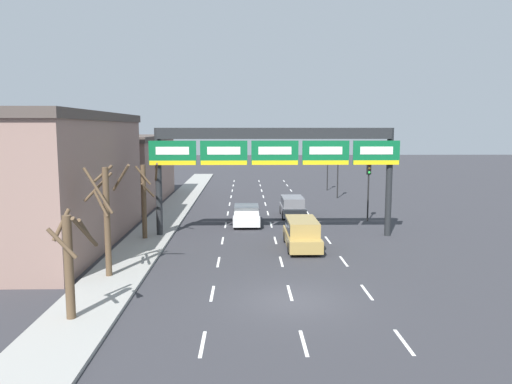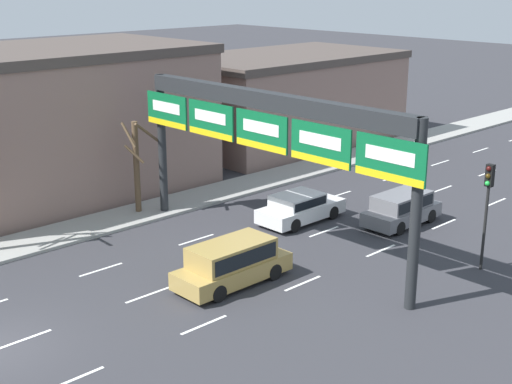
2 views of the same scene
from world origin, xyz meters
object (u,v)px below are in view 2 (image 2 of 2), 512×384
suv_gold (232,261)px  tree_bare_closest (137,162)px  car_white (300,207)px  suv_grey (402,207)px  traffic_light_near_gantry (488,195)px  sign_gantry (266,123)px

suv_gold → tree_bare_closest: size_ratio=1.02×
car_white → suv_gold: bearing=-66.1°
suv_grey → tree_bare_closest: (-9.95, -8.28, 1.82)m
tree_bare_closest → traffic_light_near_gantry: bearing=21.6°
sign_gantry → suv_gold: sign_gantry is taller
suv_grey → tree_bare_closest: 13.08m
car_white → suv_grey: bearing=41.5°
car_white → tree_bare_closest: (-6.29, -5.05, 1.93)m
traffic_light_near_gantry → tree_bare_closest: (-15.43, -6.12, -0.48)m
car_white → tree_bare_closest: 8.30m
car_white → suv_gold: (3.21, -7.25, 0.19)m
suv_grey → suv_gold: size_ratio=0.88×
sign_gantry → traffic_light_near_gantry: bearing=34.8°
suv_grey → sign_gantry: bearing=-104.5°
sign_gantry → traffic_light_near_gantry: (7.35, 5.11, -2.54)m
suv_gold → tree_bare_closest: 9.90m
car_white → traffic_light_near_gantry: (9.13, 1.07, 2.41)m
tree_bare_closest → suv_grey: bearing=39.8°
sign_gantry → tree_bare_closest: 8.68m
traffic_light_near_gantry → tree_bare_closest: bearing=-158.4°
sign_gantry → suv_grey: 8.94m
sign_gantry → suv_grey: size_ratio=3.73×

